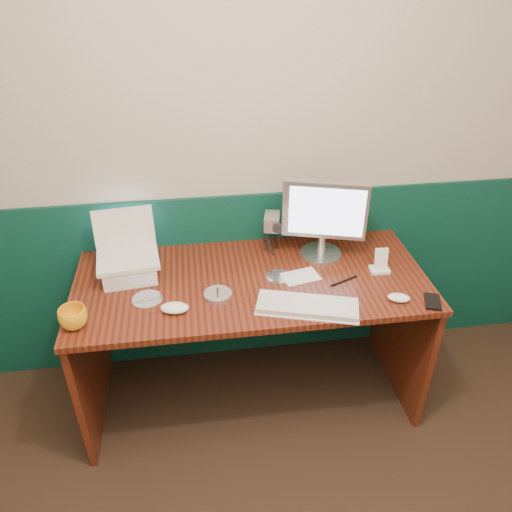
{
  "coord_description": "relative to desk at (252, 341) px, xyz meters",
  "views": [
    {
      "loc": [
        -0.34,
        -0.46,
        2.06
      ],
      "look_at": [
        -0.1,
        1.23,
        0.97
      ],
      "focal_mm": 35.0,
      "sensor_mm": 36.0,
      "label": 1
    }
  ],
  "objects": [
    {
      "name": "back_wall",
      "position": [
        0.1,
        0.37,
        0.88
      ],
      "size": [
        3.5,
        0.04,
        2.5
      ],
      "primitive_type": "cube",
      "color": "#B9AC9C",
      "rests_on": "ground"
    },
    {
      "name": "wainscot",
      "position": [
        0.1,
        0.36,
        0.12
      ],
      "size": [
        3.48,
        0.02,
        1.0
      ],
      "primitive_type": "cube",
      "color": "#07302B",
      "rests_on": "ground"
    },
    {
      "name": "desk",
      "position": [
        0.0,
        0.0,
        0.0
      ],
      "size": [
        1.6,
        0.7,
        0.75
      ],
      "primitive_type": "cube",
      "color": "#3C120B",
      "rests_on": "ground"
    },
    {
      "name": "laptop_riser",
      "position": [
        -0.55,
        0.1,
        0.42
      ],
      "size": [
        0.26,
        0.22,
        0.08
      ],
      "primitive_type": "cube",
      "rotation": [
        0.0,
        0.0,
        0.11
      ],
      "color": "silver",
      "rests_on": "desk"
    },
    {
      "name": "laptop",
      "position": [
        -0.55,
        0.1,
        0.57
      ],
      "size": [
        0.29,
        0.24,
        0.23
      ],
      "primitive_type": null,
      "rotation": [
        0.0,
        0.0,
        0.11
      ],
      "color": "silver",
      "rests_on": "laptop_riser"
    },
    {
      "name": "monitor",
      "position": [
        0.36,
        0.15,
        0.57
      ],
      "size": [
        0.41,
        0.22,
        0.39
      ],
      "primitive_type": null,
      "rotation": [
        0.0,
        0.0,
        -0.29
      ],
      "color": "silver",
      "rests_on": "desk"
    },
    {
      "name": "keyboard",
      "position": [
        0.2,
        -0.25,
        0.39
      ],
      "size": [
        0.44,
        0.25,
        0.02
      ],
      "primitive_type": "cube",
      "rotation": [
        0.0,
        0.0,
        -0.29
      ],
      "color": "silver",
      "rests_on": "desk"
    },
    {
      "name": "mouse_right",
      "position": [
        0.6,
        -0.25,
        0.39
      ],
      "size": [
        0.11,
        0.08,
        0.03
      ],
      "primitive_type": "ellipsoid",
      "rotation": [
        0.0,
        0.0,
        -0.3
      ],
      "color": "white",
      "rests_on": "desk"
    },
    {
      "name": "mouse_left",
      "position": [
        -0.35,
        -0.19,
        0.39
      ],
      "size": [
        0.13,
        0.09,
        0.04
      ],
      "primitive_type": "ellipsoid",
      "rotation": [
        0.0,
        0.0,
        -0.15
      ],
      "color": "white",
      "rests_on": "desk"
    },
    {
      "name": "mug",
      "position": [
        -0.74,
        -0.22,
        0.42
      ],
      "size": [
        0.14,
        0.14,
        0.09
      ],
      "primitive_type": "imported",
      "rotation": [
        0.0,
        0.0,
        0.25
      ],
      "color": "orange",
      "rests_on": "desk"
    },
    {
      "name": "camcorder",
      "position": [
        0.13,
        0.22,
        0.47
      ],
      "size": [
        0.11,
        0.14,
        0.19
      ],
      "primitive_type": null,
      "rotation": [
        0.0,
        0.0,
        -0.23
      ],
      "color": "#B9B9BE",
      "rests_on": "desk"
    },
    {
      "name": "cd_spindle",
      "position": [
        -0.16,
        -0.12,
        0.39
      ],
      "size": [
        0.12,
        0.12,
        0.03
      ],
      "primitive_type": "cylinder",
      "color": "silver",
      "rests_on": "desk"
    },
    {
      "name": "cd_loose_a",
      "position": [
        -0.46,
        -0.08,
        0.38
      ],
      "size": [
        0.13,
        0.13,
        0.0
      ],
      "primitive_type": "cylinder",
      "color": "silver",
      "rests_on": "desk"
    },
    {
      "name": "cd_loose_b",
      "position": [
        0.13,
        0.01,
        0.38
      ],
      "size": [
        0.12,
        0.12,
        0.0
      ],
      "primitive_type": "cylinder",
      "color": "silver",
      "rests_on": "desk"
    },
    {
      "name": "pen",
      "position": [
        0.41,
        -0.08,
        0.38
      ],
      "size": [
        0.14,
        0.07,
        0.01
      ],
      "primitive_type": "cylinder",
      "rotation": [
        0.0,
        1.57,
        0.4
      ],
      "color": "black",
      "rests_on": "desk"
    },
    {
      "name": "papers",
      "position": [
        0.23,
        -0.01,
        0.38
      ],
      "size": [
        0.19,
        0.14,
        0.0
      ],
      "primitive_type": "cube",
      "rotation": [
        0.0,
        0.0,
        0.22
      ],
      "color": "white",
      "rests_on": "desk"
    },
    {
      "name": "dock",
      "position": [
        0.6,
        -0.02,
        0.38
      ],
      "size": [
        0.09,
        0.07,
        0.02
      ],
      "primitive_type": "cube",
      "rotation": [
        0.0,
        0.0,
        -0.04
      ],
      "color": "white",
      "rests_on": "desk"
    },
    {
      "name": "music_player",
      "position": [
        0.6,
        -0.02,
        0.44
      ],
      "size": [
        0.06,
        0.03,
        0.1
      ],
      "primitive_type": "cube",
      "rotation": [
        -0.17,
        0.0,
        -0.04
      ],
      "color": "white",
      "rests_on": "dock"
    },
    {
      "name": "pda",
      "position": [
        0.74,
        -0.28,
        0.38
      ],
      "size": [
        0.09,
        0.12,
        0.01
      ],
      "primitive_type": "cube",
      "rotation": [
        0.0,
        0.0,
        -0.32
      ],
      "color": "black",
      "rests_on": "desk"
    }
  ]
}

